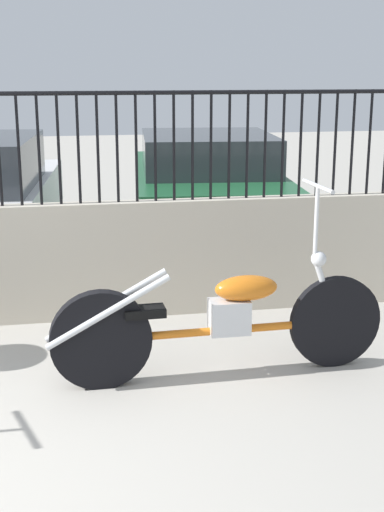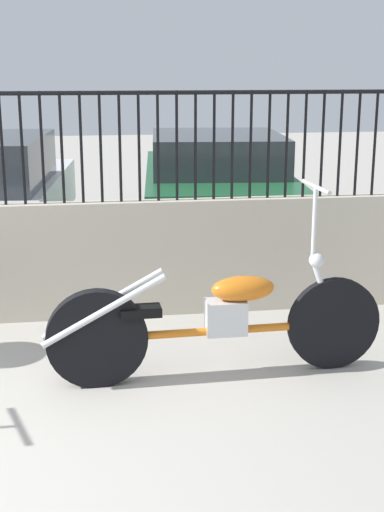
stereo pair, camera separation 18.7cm
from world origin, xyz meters
TOP-DOWN VIEW (x-y plane):
  - motorcycle_orange at (1.99, 1.19)m, footprint 2.41×0.52m
  - car_green at (2.83, 5.30)m, footprint 2.09×4.08m

SIDE VIEW (x-z plane):
  - motorcycle_orange at x=1.99m, z-range -0.26..1.10m
  - car_green at x=2.83m, z-range 0.01..1.35m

